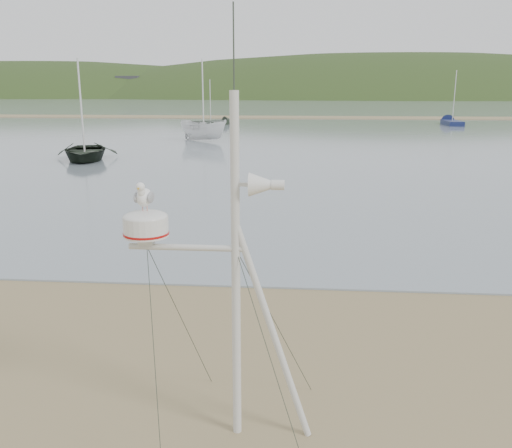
# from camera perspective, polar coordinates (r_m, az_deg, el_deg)

# --- Properties ---
(ground) EXTENTS (560.00, 560.00, 0.00)m
(ground) POSITION_cam_1_polar(r_m,az_deg,el_deg) (8.65, -13.44, -15.78)
(ground) COLOR olive
(ground) RESTS_ON ground
(water) EXTENTS (560.00, 256.00, 0.04)m
(water) POSITION_cam_1_polar(r_m,az_deg,el_deg) (139.17, 3.87, 12.51)
(water) COLOR slate
(water) RESTS_ON ground
(sandbar) EXTENTS (560.00, 7.00, 0.07)m
(sandbar) POSITION_cam_1_polar(r_m,az_deg,el_deg) (77.23, 2.99, 11.15)
(sandbar) COLOR olive
(sandbar) RESTS_ON water
(hill_ridge) EXTENTS (620.00, 180.00, 80.00)m
(hill_ridge) POSITION_cam_1_polar(r_m,az_deg,el_deg) (243.79, 8.66, 8.49)
(hill_ridge) COLOR #213315
(hill_ridge) RESTS_ON ground
(far_cottages) EXTENTS (294.40, 6.30, 8.00)m
(far_cottages) POSITION_cam_1_polar(r_m,az_deg,el_deg) (203.08, 5.11, 14.16)
(far_cottages) COLOR silver
(far_cottages) RESTS_ON ground
(mast_rig) EXTENTS (2.28, 2.44, 5.15)m
(mast_rig) POSITION_cam_1_polar(r_m,az_deg,el_deg) (6.74, -2.66, -12.48)
(mast_rig) COLOR silver
(mast_rig) RESTS_ON ground
(boat_dark) EXTENTS (3.73, 2.00, 5.02)m
(boat_dark) POSITION_cam_1_polar(r_m,az_deg,el_deg) (33.56, -17.85, 10.67)
(boat_dark) COLOR black
(boat_dark) RESTS_ON water
(boat_white) EXTENTS (2.37, 2.36, 4.55)m
(boat_white) POSITION_cam_1_polar(r_m,az_deg,el_deg) (43.73, -5.57, 11.65)
(boat_white) COLOR white
(boat_white) RESTS_ON water
(sailboat_dark_mid) EXTENTS (4.87, 4.55, 5.39)m
(sailboat_dark_mid) POSITION_cam_1_polar(r_m,az_deg,el_deg) (62.88, -3.82, 10.64)
(sailboat_dark_mid) COLOR black
(sailboat_dark_mid) RESTS_ON ground
(sailboat_blue_far) EXTENTS (1.80, 6.59, 6.52)m
(sailboat_blue_far) POSITION_cam_1_polar(r_m,az_deg,el_deg) (67.53, 19.63, 10.11)
(sailboat_blue_far) COLOR #141D48
(sailboat_blue_far) RESTS_ON ground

